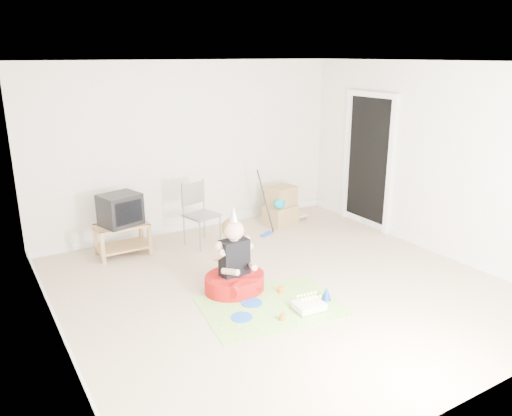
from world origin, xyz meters
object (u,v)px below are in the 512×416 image
cardboard_boxes (281,207)px  birthday_cake (309,306)px  folding_chair (202,215)px  seated_woman (235,273)px  crt_tv (120,209)px  tv_stand (123,237)px

cardboard_boxes → birthday_cake: size_ratio=1.86×
folding_chair → seated_woman: seated_woman is taller
crt_tv → cardboard_boxes: bearing=-17.2°
birthday_cake → folding_chair: bearing=93.6°
crt_tv → birthday_cake: crt_tv is taller
cardboard_boxes → birthday_cake: 2.89m
tv_stand → seated_woman: seated_woman is taller
crt_tv → cardboard_boxes: (2.60, -0.06, -0.36)m
tv_stand → seated_woman: (0.79, -1.78, -0.03)m
folding_chair → seated_woman: size_ratio=0.89×
crt_tv → birthday_cake: 2.96m
folding_chair → birthday_cake: bearing=-86.4°
tv_stand → folding_chair: bearing=-12.0°
cardboard_boxes → seated_woman: bearing=-136.5°
folding_chair → cardboard_boxes: size_ratio=1.50×
tv_stand → crt_tv: (0.00, -0.00, 0.39)m
seated_woman → birthday_cake: seated_woman is taller
crt_tv → folding_chair: size_ratio=0.54×
tv_stand → birthday_cake: bearing=-64.4°
seated_woman → birthday_cake: bearing=-61.0°
cardboard_boxes → tv_stand: bearing=178.7°
folding_chair → birthday_cake: size_ratio=2.78×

